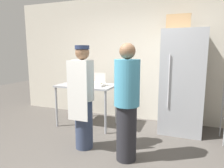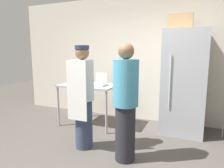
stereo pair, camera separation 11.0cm
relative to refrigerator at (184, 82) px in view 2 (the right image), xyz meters
The scene contains 10 objects.
ground_plane 2.16m from the refrigerator, 118.69° to the right, with size 14.00×14.00×0.00m, color #4C4742.
back_wall 1.12m from the refrigerator, 152.46° to the left, with size 6.40×0.12×2.77m, color beige.
refrigerator is the anchor object (origin of this frame).
prep_counter 1.91m from the refrigerator, 168.70° to the right, with size 1.18×0.69×0.87m.
donut_box 1.63m from the refrigerator, 164.35° to the right, with size 0.25×0.21×0.26m.
blender_pitcher 2.16m from the refrigerator, behind, with size 0.11×0.11×0.26m.
binder_stack 2.07m from the refrigerator, 164.86° to the right, with size 0.31×0.28×0.10m.
cardboard_storage_box 1.12m from the refrigerator, 151.60° to the left, with size 0.44×0.31×0.29m.
person_baker 1.94m from the refrigerator, 137.51° to the right, with size 0.35×0.37×1.64m.
person_customer 1.58m from the refrigerator, 115.76° to the right, with size 0.35×0.35×1.67m.
Camera 2 is at (1.10, -2.28, 1.55)m, focal length 32.00 mm.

